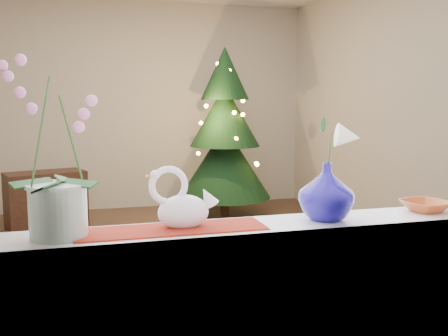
{
  "coord_description": "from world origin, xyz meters",
  "views": [
    {
      "loc": [
        -0.68,
        -4.16,
        1.39
      ],
      "look_at": [
        0.09,
        -1.4,
        1.01
      ],
      "focal_mm": 40.0,
      "sensor_mm": 36.0,
      "label": 1
    }
  ],
  "objects_px": {
    "blue_vase": "(326,187)",
    "paperweight": "(340,212)",
    "swan": "(183,199)",
    "xmas_tree": "(225,133)",
    "orchid_pot": "(55,148)",
    "amber_dish": "(426,207)",
    "side_table": "(46,199)"
  },
  "relations": [
    {
      "from": "orchid_pot",
      "to": "xmas_tree",
      "type": "bearing_deg",
      "value": 66.74
    },
    {
      "from": "swan",
      "to": "paperweight",
      "type": "distance_m",
      "value": 0.64
    },
    {
      "from": "orchid_pot",
      "to": "amber_dish",
      "type": "relative_size",
      "value": 3.78
    },
    {
      "from": "orchid_pot",
      "to": "paperweight",
      "type": "xyz_separation_m",
      "value": [
        1.08,
        -0.03,
        -0.28
      ]
    },
    {
      "from": "orchid_pot",
      "to": "side_table",
      "type": "distance_m",
      "value": 4.16
    },
    {
      "from": "swan",
      "to": "blue_vase",
      "type": "bearing_deg",
      "value": -18.72
    },
    {
      "from": "paperweight",
      "to": "blue_vase",
      "type": "bearing_deg",
      "value": 155.94
    },
    {
      "from": "side_table",
      "to": "amber_dish",
      "type": "bearing_deg",
      "value": -83.24
    },
    {
      "from": "swan",
      "to": "amber_dish",
      "type": "xyz_separation_m",
      "value": [
        1.07,
        -0.0,
        -0.09
      ]
    },
    {
      "from": "amber_dish",
      "to": "xmas_tree",
      "type": "bearing_deg",
      "value": 86.8
    },
    {
      "from": "amber_dish",
      "to": "xmas_tree",
      "type": "relative_size",
      "value": 0.08
    },
    {
      "from": "orchid_pot",
      "to": "xmas_tree",
      "type": "distance_m",
      "value": 4.41
    },
    {
      "from": "swan",
      "to": "xmas_tree",
      "type": "xyz_separation_m",
      "value": [
        1.29,
        4.04,
        -0.0
      ]
    },
    {
      "from": "xmas_tree",
      "to": "side_table",
      "type": "bearing_deg",
      "value": -179.79
    },
    {
      "from": "amber_dish",
      "to": "side_table",
      "type": "height_order",
      "value": "amber_dish"
    },
    {
      "from": "orchid_pot",
      "to": "side_table",
      "type": "bearing_deg",
      "value": 94.93
    },
    {
      "from": "side_table",
      "to": "paperweight",
      "type": "bearing_deg",
      "value": -88.76
    },
    {
      "from": "swan",
      "to": "xmas_tree",
      "type": "relative_size",
      "value": 0.13
    },
    {
      "from": "blue_vase",
      "to": "amber_dish",
      "type": "relative_size",
      "value": 1.6
    },
    {
      "from": "paperweight",
      "to": "swan",
      "type": "bearing_deg",
      "value": 176.06
    },
    {
      "from": "blue_vase",
      "to": "side_table",
      "type": "xyz_separation_m",
      "value": [
        -1.37,
        4.05,
        -0.74
      ]
    },
    {
      "from": "xmas_tree",
      "to": "side_table",
      "type": "distance_m",
      "value": 2.21
    },
    {
      "from": "blue_vase",
      "to": "paperweight",
      "type": "bearing_deg",
      "value": -24.06
    },
    {
      "from": "paperweight",
      "to": "orchid_pot",
      "type": "bearing_deg",
      "value": 178.42
    },
    {
      "from": "swan",
      "to": "blue_vase",
      "type": "distance_m",
      "value": 0.58
    },
    {
      "from": "side_table",
      "to": "blue_vase",
      "type": "bearing_deg",
      "value": -89.31
    },
    {
      "from": "orchid_pot",
      "to": "swan",
      "type": "xyz_separation_m",
      "value": [
        0.45,
        0.01,
        -0.2
      ]
    },
    {
      "from": "orchid_pot",
      "to": "blue_vase",
      "type": "height_order",
      "value": "orchid_pot"
    },
    {
      "from": "blue_vase",
      "to": "xmas_tree",
      "type": "height_order",
      "value": "xmas_tree"
    },
    {
      "from": "swan",
      "to": "paperweight",
      "type": "height_order",
      "value": "swan"
    },
    {
      "from": "paperweight",
      "to": "xmas_tree",
      "type": "height_order",
      "value": "xmas_tree"
    },
    {
      "from": "swan",
      "to": "paperweight",
      "type": "bearing_deg",
      "value": -20.65
    }
  ]
}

